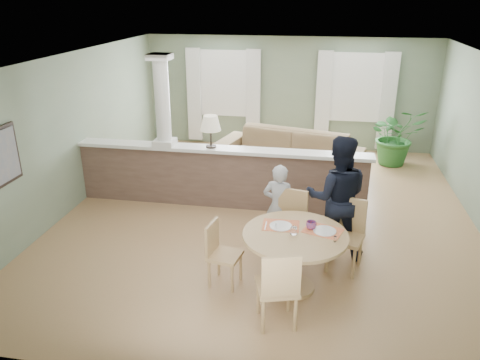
% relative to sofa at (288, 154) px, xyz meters
% --- Properties ---
extents(ground, '(8.00, 8.00, 0.00)m').
position_rel_sofa_xyz_m(ground, '(-0.18, -2.03, -0.45)').
color(ground, '#AA805A').
rests_on(ground, ground).
extents(room_shell, '(7.02, 8.02, 2.71)m').
position_rel_sofa_xyz_m(room_shell, '(-0.21, -1.40, 1.36)').
color(room_shell, gray).
rests_on(room_shell, ground).
extents(pony_wall, '(5.32, 0.38, 2.70)m').
position_rel_sofa_xyz_m(pony_wall, '(-1.16, -1.83, 0.26)').
color(pony_wall, brown).
rests_on(pony_wall, ground).
extents(sofa, '(3.28, 1.93, 0.90)m').
position_rel_sofa_xyz_m(sofa, '(0.00, 0.00, 0.00)').
color(sofa, olive).
rests_on(sofa, ground).
extents(houseplant, '(1.38, 1.26, 1.32)m').
position_rel_sofa_xyz_m(houseplant, '(2.34, 1.05, 0.21)').
color(houseplant, '#255D25').
rests_on(houseplant, ground).
extents(dining_table, '(1.34, 1.34, 0.92)m').
position_rel_sofa_xyz_m(dining_table, '(0.43, -4.20, 0.20)').
color(dining_table, tan).
rests_on(dining_table, ground).
extents(chair_far_boy, '(0.55, 0.55, 1.02)m').
position_rel_sofa_xyz_m(chair_far_boy, '(0.30, -3.39, 0.11)').
color(chair_far_boy, tan).
rests_on(chair_far_boy, ground).
extents(chair_far_man, '(0.57, 0.57, 1.02)m').
position_rel_sofa_xyz_m(chair_far_man, '(1.11, -3.54, 0.11)').
color(chair_far_man, tan).
rests_on(chair_far_man, ground).
extents(chair_near, '(0.57, 0.57, 1.02)m').
position_rel_sofa_xyz_m(chair_near, '(0.29, -5.02, 0.11)').
color(chair_near, tan).
rests_on(chair_near, ground).
extents(chair_side, '(0.46, 0.46, 0.88)m').
position_rel_sofa_xyz_m(chair_side, '(-0.55, -4.25, 0.04)').
color(chair_side, tan).
rests_on(chair_side, ground).
extents(child_person, '(0.54, 0.40, 1.34)m').
position_rel_sofa_xyz_m(child_person, '(0.11, -3.16, 0.22)').
color(child_person, '#9E9EA3').
rests_on(child_person, ground).
extents(man_person, '(0.92, 0.73, 1.84)m').
position_rel_sofa_xyz_m(man_person, '(0.95, -3.22, 0.47)').
color(man_person, black).
rests_on(man_person, ground).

